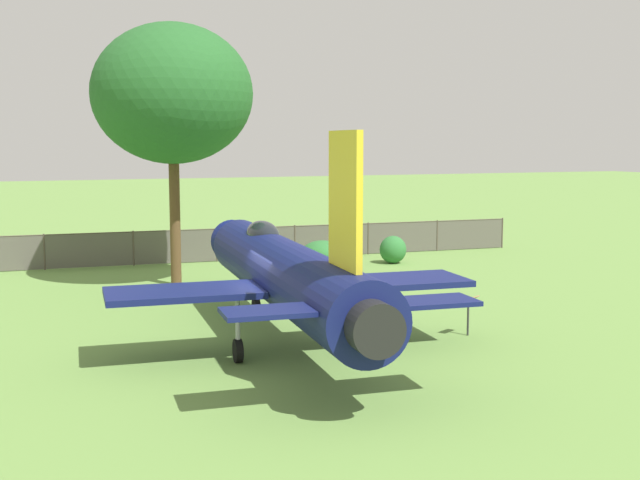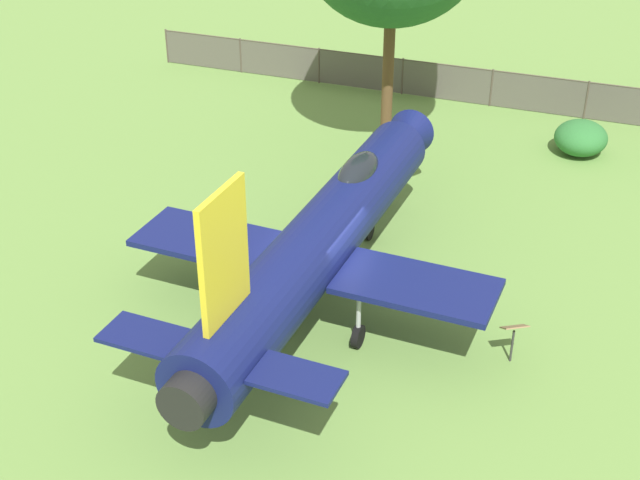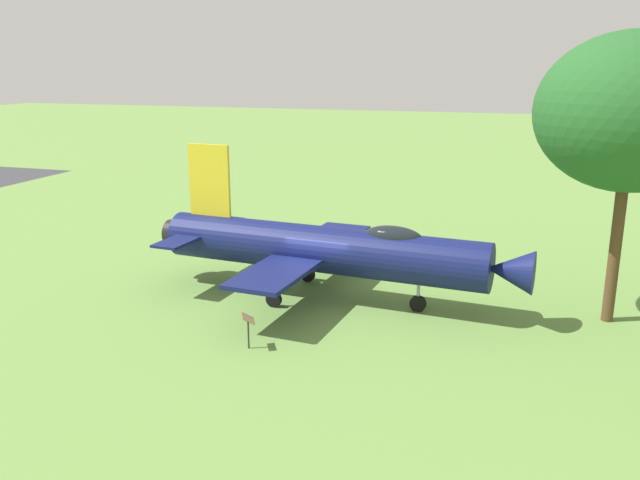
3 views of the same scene
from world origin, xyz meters
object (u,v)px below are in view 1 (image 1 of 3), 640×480
Objects in this scene: display_jet at (283,271)px; shrub_near_fence at (322,254)px; shade_tree at (172,94)px; shrub_by_tree at (393,250)px; info_plaque at (468,306)px.

display_jet is 13.27m from shrub_near_fence.
shrub_near_fence is (6.80, 1.83, -6.64)m from shade_tree.
shrub_by_tree is 13.77m from info_plaque.
shade_tree is at bearing -169.21° from shrub_by_tree.
display_jet is 5.40m from info_plaque.
info_plaque is (-0.76, -12.97, 0.25)m from shrub_near_fence.
shrub_by_tree is at bearing -33.51° from display_jet.
info_plaque is at bearing -93.35° from shrub_near_fence.
info_plaque is at bearing -61.52° from shade_tree.
shade_tree reaches higher than info_plaque.
shrub_by_tree reaches higher than shrub_near_fence.
info_plaque is (5.15, -1.17, -1.14)m from display_jet.
display_jet reaches higher than shrub_near_fence.
shade_tree is 4.78× the size of shrub_near_fence.
display_jet is 12.88× the size of info_plaque.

